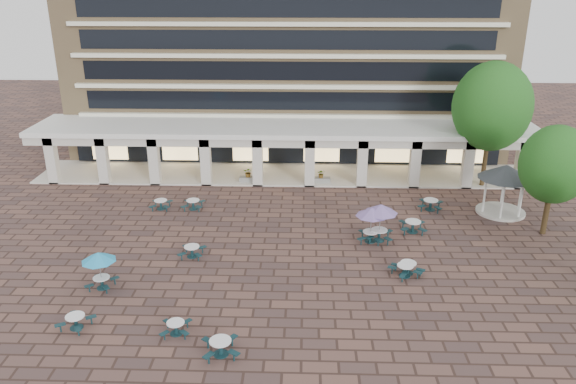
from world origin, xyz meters
The scene contains 21 objects.
ground centered at (0.00, 0.00, 0.00)m, with size 120.00×120.00×0.00m, color brown.
apartment_building centered at (0.00, 25.47, 12.60)m, with size 40.00×15.50×25.20m.
retail_arcade centered at (0.00, 14.80, 3.00)m, with size 42.00×6.60×4.40m.
picnic_table_0 centered at (-9.37, -7.84, 0.42)m, with size 1.82×1.82×0.70m.
picnic_table_1 centered at (-4.38, -8.16, 0.39)m, with size 1.53×1.53×0.65m.
picnic_table_2 centered at (-2.00, -9.66, 0.46)m, with size 1.93×1.93×0.77m.
picnic_table_3 centered at (7.53, -2.24, 0.42)m, with size 1.95×1.95×0.71m.
picnic_table_4 centered at (-9.37, -4.11, 1.86)m, with size 1.89×1.89×2.19m.
picnic_table_6 centered at (6.59, 2.33, 2.15)m, with size 2.20×2.20×2.54m.
picnic_table_7 centered at (9.01, 3.72, 0.47)m, with size 1.87×1.87×0.79m.
picnic_table_8 centered at (-5.12, -0.27, 0.42)m, with size 1.66×1.66×0.70m.
picnic_table_9 centered at (-6.47, 7.16, 0.43)m, with size 1.65×1.65×0.72m.
picnic_table_10 centered at (7.75, -1.91, 0.42)m, with size 1.91×1.91×0.70m.
picnic_table_11 centered at (6.00, 2.15, 2.01)m, with size 2.05×2.05×2.37m.
picnic_table_12 centered at (-8.85, 7.11, 0.42)m, with size 1.59×1.59×0.70m.
picnic_table_13 centered at (10.97, 7.59, 0.47)m, with size 2.08×2.08×0.79m.
gazebo centered at (15.97, 7.23, 2.72)m, with size 3.88×3.88×3.61m.
tree_east_a centered at (17.69, 3.79, 4.84)m, with size 4.45×4.45×7.41m.
tree_east_c centered at (16.17, 12.64, 6.61)m, with size 6.07×6.07×10.11m.
planter_left centered at (-2.95, 12.90, 0.56)m, with size 1.50×0.80×1.32m.
planter_right centered at (3.09, 12.90, 0.47)m, with size 1.50×0.60×1.21m.
Camera 1 is at (1.74, -30.70, 16.21)m, focal length 35.00 mm.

